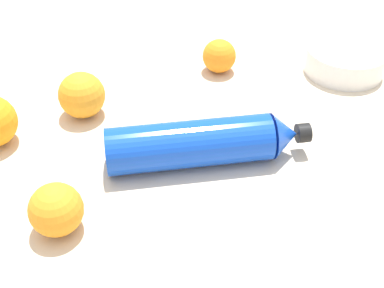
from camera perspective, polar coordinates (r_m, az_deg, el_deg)
ground_plane at (r=0.76m, az=-0.24°, el=-2.69°), size 2.40×2.40×0.00m
water_bottle at (r=0.75m, az=1.61°, el=0.16°), size 0.10×0.31×0.07m
orange_0 at (r=0.98m, az=3.10°, el=9.89°), size 0.06×0.06×0.06m
orange_1 at (r=0.87m, az=-12.35°, el=5.42°), size 0.08×0.08×0.08m
orange_2 at (r=0.68m, az=-15.11°, el=-7.18°), size 0.07×0.07×0.07m
ceramic_bowl at (r=1.02m, az=16.89°, el=9.04°), size 0.15×0.15×0.05m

